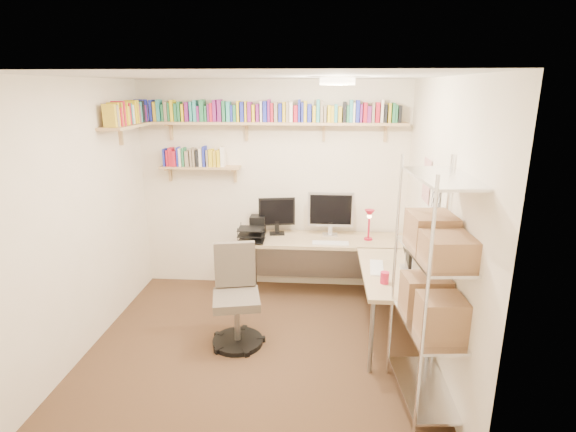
% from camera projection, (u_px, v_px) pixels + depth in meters
% --- Properties ---
extents(ground, '(3.20, 3.20, 0.00)m').
position_uv_depth(ground, '(257.00, 347.00, 4.33)').
color(ground, '#47331E').
rests_on(ground, ground).
extents(room_shell, '(3.24, 3.04, 2.52)m').
position_uv_depth(room_shell, '(255.00, 191.00, 3.90)').
color(room_shell, beige).
rests_on(room_shell, ground).
extents(wall_shelves, '(3.12, 1.09, 0.79)m').
position_uv_depth(wall_shelves, '(232.00, 123.00, 5.04)').
color(wall_shelves, tan).
rests_on(wall_shelves, ground).
extents(corner_desk, '(1.92, 1.83, 1.24)m').
position_uv_depth(corner_desk, '(330.00, 246.00, 4.99)').
color(corner_desk, tan).
rests_on(corner_desk, ground).
extents(office_chair, '(0.52, 0.53, 0.98)m').
position_uv_depth(office_chair, '(236.00, 303.00, 4.33)').
color(office_chair, black).
rests_on(office_chair, ground).
extents(wire_rack, '(0.48, 0.87, 1.92)m').
position_uv_depth(wire_rack, '(435.00, 278.00, 3.26)').
color(wire_rack, silver).
rests_on(wire_rack, ground).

